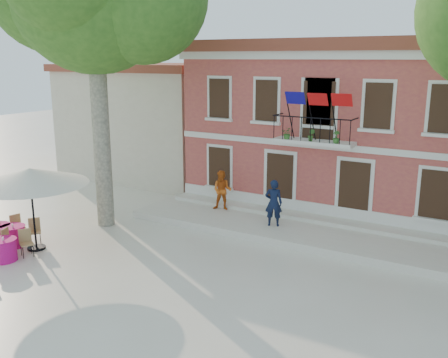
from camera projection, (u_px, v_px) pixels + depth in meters
ground at (194, 263)px, 16.84m from camera, size 90.00×90.00×0.00m
main_building at (348, 123)px, 23.32m from camera, size 13.50×9.59×7.50m
neighbor_west at (164, 118)px, 29.98m from camera, size 9.40×9.40×6.40m
terrace at (300, 231)px, 19.50m from camera, size 14.00×3.40×0.30m
patio_umbrella at (30, 177)px, 17.43m from camera, size 4.03×4.03×3.00m
pedestrian_navy at (274, 203)px, 19.44m from camera, size 0.79×0.65×1.86m
pedestrian_orange at (222, 190)px, 21.52m from camera, size 1.00×0.88×1.73m
cafe_table_1 at (4, 249)px, 16.91m from camera, size 1.24×1.90×0.95m
cafe_table_2 at (13, 235)px, 18.23m from camera, size 1.75×1.85×0.95m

